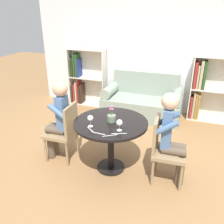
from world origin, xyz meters
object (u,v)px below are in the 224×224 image
chair_right (164,148)px  couch (142,102)px  bookshelf_left (84,79)px  flower_vase (111,117)px  chair_left (65,130)px  person_right (172,137)px  wine_glass_left (90,119)px  bookshelf_right (207,90)px  wine_glass_right (119,123)px  person_left (58,119)px

chair_right → couch: bearing=18.1°
bookshelf_left → chair_right: bearing=-45.0°
bookshelf_left → flower_vase: 2.70m
couch → chair_left: couch is taller
person_right → wine_glass_left: 1.07m
bookshelf_left → couch: bearing=-10.2°
couch → bookshelf_right: size_ratio=1.23×
chair_right → wine_glass_right: size_ratio=6.11×
person_left → person_right: bearing=88.5°
person_left → wine_glass_left: person_left is taller
person_left → person_right: (1.64, 0.02, -0.00)m
bookshelf_left → wine_glass_right: (1.69, -2.45, 0.24)m
bookshelf_left → chair_left: (0.77, -2.24, -0.12)m
chair_left → chair_right: (1.47, 0.00, 0.00)m
bookshelf_left → chair_left: bearing=-71.0°
bookshelf_right → person_right: bookshelf_right is taller
chair_left → person_left: 0.19m
couch → bookshelf_left: bookshelf_left is taller
person_left → wine_glass_right: 1.05m
bookshelf_left → bookshelf_right: (2.76, -0.00, 0.03)m
person_right → flower_vase: 0.83m
person_left → wine_glass_left: 0.69m
couch → chair_left: 2.11m
chair_left → chair_right: 1.47m
wine_glass_right → chair_right: bearing=21.3°
couch → wine_glass_right: 2.25m
bookshelf_left → person_left: bearing=-73.1°
person_right → wine_glass_right: (-0.64, -0.22, 0.19)m
couch → chair_right: size_ratio=1.81×
person_right → wine_glass_left: bearing=100.7°
flower_vase → person_left: bearing=-179.2°
person_left → chair_right: bearing=88.3°
person_right → chair_right: bearing=91.6°
chair_left → wine_glass_left: size_ratio=5.85×
bookshelf_right → person_left: 3.06m
couch → person_right: (0.82, -1.96, 0.36)m
couch → wine_glass_left: 2.27m
person_left → wine_glass_right: bearing=76.5°
chair_right → person_right: bearing=-88.4°
person_left → bookshelf_right: bearing=135.2°
chair_left → person_right: (1.56, 0.01, 0.17)m
person_right → wine_glass_right: 0.70m
person_right → wine_glass_left: (-1.02, -0.24, 0.20)m
person_left → bookshelf_left: bearing=-165.1°
couch → chair_left: (-0.73, -1.97, 0.18)m
wine_glass_left → wine_glass_right: bearing=2.7°
wine_glass_right → flower_vase: (-0.18, 0.22, -0.04)m
bookshelf_left → person_right: bookshelf_left is taller
flower_vase → wine_glass_left: bearing=-130.9°
bookshelf_right → flower_vase: bookshelf_right is taller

